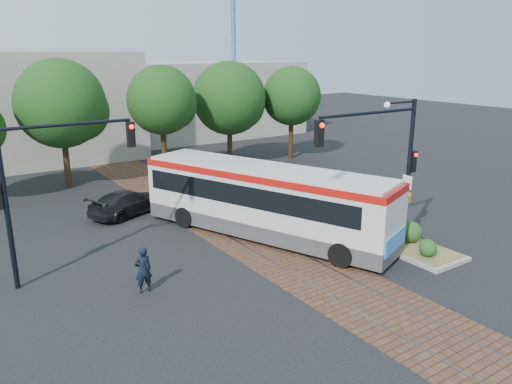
% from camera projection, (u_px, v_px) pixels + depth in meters
% --- Properties ---
extents(ground, '(120.00, 120.00, 0.00)m').
position_uv_depth(ground, '(299.00, 264.00, 19.54)').
color(ground, black).
rests_on(ground, ground).
extents(trackbed, '(3.60, 40.00, 0.02)m').
position_uv_depth(trackbed, '(244.00, 234.00, 22.72)').
color(trackbed, brown).
rests_on(trackbed, ground).
extents(tree_row, '(26.40, 5.60, 7.67)m').
position_uv_depth(tree_row, '(155.00, 103.00, 31.95)').
color(tree_row, '#382314').
rests_on(tree_row, ground).
extents(warehouses, '(40.00, 13.00, 8.00)m').
position_uv_depth(warehouses, '(76.00, 104.00, 41.13)').
color(warehouses, '#ADA899').
rests_on(warehouses, ground).
extents(crane, '(8.00, 0.50, 18.00)m').
position_uv_depth(crane, '(233.00, 23.00, 53.36)').
color(crane, '#3F72B2').
rests_on(crane, ground).
extents(city_bus, '(6.77, 11.99, 3.19)m').
position_uv_depth(city_bus, '(264.00, 198.00, 22.09)').
color(city_bus, '#404042').
rests_on(city_bus, ground).
extents(traffic_island, '(2.20, 5.20, 1.13)m').
position_uv_depth(traffic_island, '(400.00, 238.00, 21.33)').
color(traffic_island, gray).
rests_on(traffic_island, ground).
extents(signal_pole_main, '(5.49, 0.46, 6.00)m').
position_uv_depth(signal_pole_main, '(390.00, 153.00, 19.84)').
color(signal_pole_main, black).
rests_on(signal_pole_main, ground).
extents(signal_pole_left, '(4.99, 0.34, 6.00)m').
position_uv_depth(signal_pole_left, '(39.00, 177.00, 17.16)').
color(signal_pole_left, black).
rests_on(signal_pole_left, ground).
extents(officer, '(0.61, 0.41, 1.66)m').
position_uv_depth(officer, '(143.00, 270.00, 17.09)').
color(officer, black).
rests_on(officer, ground).
extents(parked_car, '(4.67, 3.27, 1.25)m').
position_uv_depth(parked_car, '(128.00, 202.00, 25.40)').
color(parked_car, black).
rests_on(parked_car, ground).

